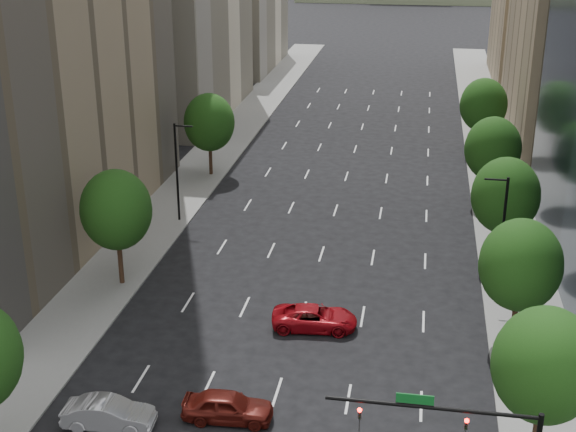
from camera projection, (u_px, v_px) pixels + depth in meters
The scene contains 16 objects.
sidewalk_left at pixel (139, 240), 67.68m from camera, with size 6.00×200.00×0.15m, color slate.
sidewalk_right at pixel (518, 267), 62.82m from camera, with size 6.00×200.00×0.15m, color slate.
filler_left at pixel (234, 13), 135.61m from camera, with size 14.00×26.00×18.00m, color beige.
filler_right at pixel (542, 29), 125.39m from camera, with size 14.00×26.00×16.00m, color #8C7759.
tree_right_1 at pixel (545, 365), 38.96m from camera, with size 5.20×5.20×8.75m.
tree_right_2 at pixel (521, 265), 50.02m from camera, with size 5.20×5.20×8.61m.
tree_right_3 at pixel (506, 196), 60.93m from camera, with size 5.20×5.20×8.89m.
tree_right_4 at pixel (493, 149), 73.92m from camera, with size 5.20×5.20×8.46m.
tree_right_5 at pixel (484, 105), 88.50m from camera, with size 5.20×5.20×8.75m.
tree_left_1 at pixel (116, 210), 57.95m from camera, with size 5.20×5.20×8.97m.
tree_left_2 at pixel (209, 122), 81.90m from camera, with size 5.20×5.20×8.68m.
streetlight_rn at pixel (502, 233), 56.81m from camera, with size 1.70×0.20×9.00m.
streetlight_ln at pixel (177, 170), 70.19m from camera, with size 1.70×0.20×9.00m.
car_maroon at pixel (228, 406), 44.15m from camera, with size 2.02×5.03×1.71m, color #4C120C.
car_silver at pixel (109, 414), 43.55m from camera, with size 1.75×5.01×1.65m, color #9FA0A4.
car_red_far at pixel (315, 318), 53.66m from camera, with size 2.62×5.69×1.58m, color #9B0B13.
Camera 1 is at (7.34, 0.78, 26.78)m, focal length 50.12 mm.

